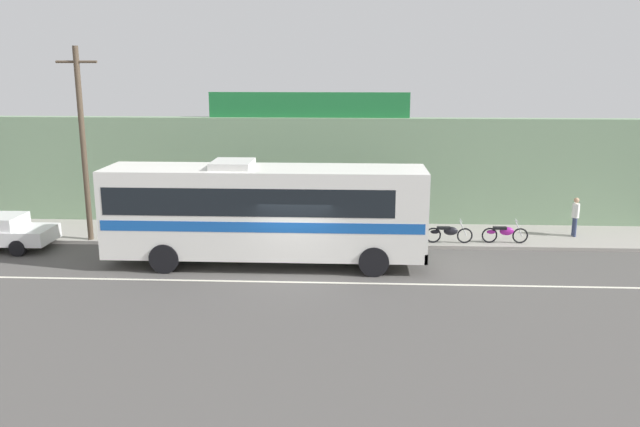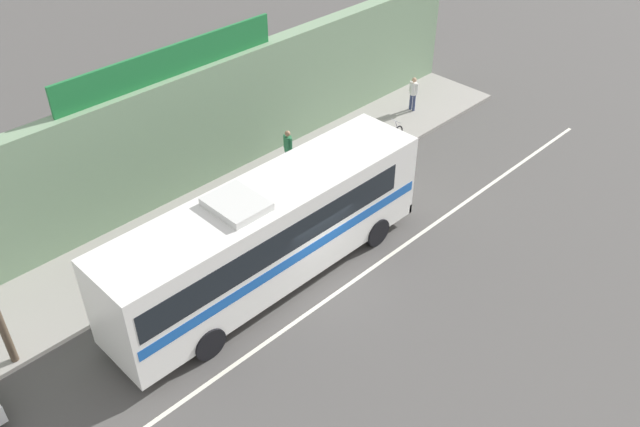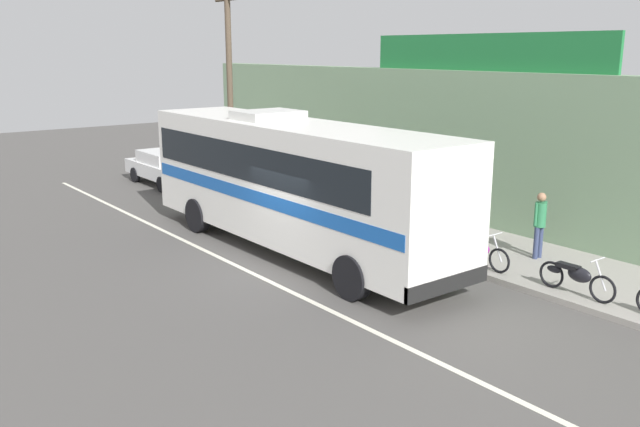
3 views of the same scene
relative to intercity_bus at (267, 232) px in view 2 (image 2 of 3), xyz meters
name	(u,v)px [view 2 (image 2 of 3)]	position (x,y,z in m)	size (l,w,h in m)	color
ground_plane	(321,280)	(1.25, -1.14, -2.07)	(70.00, 70.00, 0.00)	#4F4C49
sidewalk_slab	(223,211)	(1.25, 4.06, -2.00)	(30.00, 3.60, 0.14)	gray
storefront_facade	(181,136)	(1.25, 6.21, 0.33)	(30.00, 0.70, 4.80)	gray
storefront_billboard	(170,62)	(1.23, 6.21, 3.28)	(8.82, 0.12, 1.10)	#1E7538
road_center_stripe	(339,291)	(1.25, -1.94, -2.06)	(30.00, 0.14, 0.01)	silver
intercity_bus	(267,232)	(0.00, 0.00, 0.00)	(11.36, 2.60, 3.78)	white
motorcycle_green	(309,183)	(4.35, 2.61, -1.50)	(1.94, 0.56, 0.94)	black
motorcycle_blue	(389,135)	(9.23, 2.81, -1.50)	(1.83, 0.56, 0.94)	black
motorcycle_red	(355,156)	(7.01, 2.71, -1.50)	(1.87, 0.56, 0.94)	black
pedestrian_far_left	(288,147)	(4.89, 4.39, -0.91)	(0.30, 0.48, 1.74)	navy
pedestrian_far_right	(413,91)	(12.36, 4.04, -0.99)	(0.30, 0.48, 1.62)	navy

